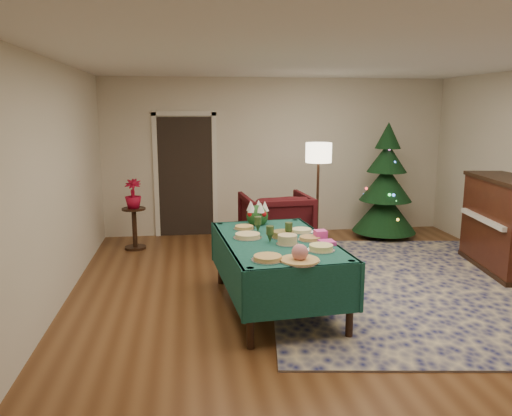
{
  "coord_description": "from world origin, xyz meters",
  "views": [
    {
      "loc": [
        -1.57,
        -5.11,
        2.16
      ],
      "look_at": [
        -0.75,
        0.81,
        0.98
      ],
      "focal_mm": 35.0,
      "sensor_mm": 36.0,
      "label": 1
    }
  ],
  "objects": [
    {
      "name": "room_shell",
      "position": [
        0.0,
        0.0,
        1.35
      ],
      "size": [
        7.0,
        7.0,
        7.0
      ],
      "color": "#593319",
      "rests_on": "ground"
    },
    {
      "name": "doorway",
      "position": [
        -1.6,
        3.48,
        1.1
      ],
      "size": [
        1.08,
        0.04,
        2.16
      ],
      "color": "black",
      "rests_on": "ground"
    },
    {
      "name": "rug",
      "position": [
        1.02,
        0.51,
        0.01
      ],
      "size": [
        3.75,
        4.6,
        0.02
      ],
      "primitive_type": "cube",
      "rotation": [
        0.0,
        0.0,
        -0.14
      ],
      "color": "#15194F",
      "rests_on": "ground"
    },
    {
      "name": "buffet_table",
      "position": [
        -0.63,
        0.05,
        0.62
      ],
      "size": [
        1.33,
        2.08,
        0.77
      ],
      "color": "black",
      "rests_on": "ground"
    },
    {
      "name": "platter_0",
      "position": [
        -0.85,
        -0.69,
        0.8
      ],
      "size": [
        0.31,
        0.31,
        0.05
      ],
      "color": "silver",
      "rests_on": "buffet_table"
    },
    {
      "name": "platter_1",
      "position": [
        -0.56,
        -0.76,
        0.84
      ],
      "size": [
        0.38,
        0.38,
        0.17
      ],
      "color": "silver",
      "rests_on": "buffet_table"
    },
    {
      "name": "platter_2",
      "position": [
        -0.27,
        -0.44,
        0.8
      ],
      "size": [
        0.28,
        0.28,
        0.06
      ],
      "color": "silver",
      "rests_on": "buffet_table"
    },
    {
      "name": "platter_3",
      "position": [
        -0.55,
        -0.16,
        0.82
      ],
      "size": [
        0.24,
        0.24,
        0.11
      ],
      "color": "silver",
      "rests_on": "buffet_table"
    },
    {
      "name": "platter_4",
      "position": [
        -0.28,
        -0.03,
        0.79
      ],
      "size": [
        0.27,
        0.27,
        0.04
      ],
      "color": "silver",
      "rests_on": "buffet_table"
    },
    {
      "name": "platter_5",
      "position": [
        -0.93,
        0.15,
        0.8
      ],
      "size": [
        0.32,
        0.32,
        0.05
      ],
      "color": "silver",
      "rests_on": "buffet_table"
    },
    {
      "name": "platter_6",
      "position": [
        -0.54,
        0.12,
        0.81
      ],
      "size": [
        0.28,
        0.28,
        0.07
      ],
      "color": "silver",
      "rests_on": "buffet_table"
    },
    {
      "name": "platter_7",
      "position": [
        -0.28,
        0.33,
        0.79
      ],
      "size": [
        0.26,
        0.26,
        0.04
      ],
      "color": "silver",
      "rests_on": "buffet_table"
    },
    {
      "name": "platter_8",
      "position": [
        -0.92,
        0.57,
        0.79
      ],
      "size": [
        0.25,
        0.25,
        0.04
      ],
      "color": "silver",
      "rests_on": "buffet_table"
    },
    {
      "name": "goblet_0",
      "position": [
        -0.78,
        0.42,
        0.87
      ],
      "size": [
        0.08,
        0.08,
        0.18
      ],
      "color": "#2D471E",
      "rests_on": "buffet_table"
    },
    {
      "name": "goblet_1",
      "position": [
        -0.49,
        0.08,
        0.87
      ],
      "size": [
        0.08,
        0.08,
        0.18
      ],
      "color": "#2D471E",
      "rests_on": "buffet_table"
    },
    {
      "name": "goblet_2",
      "position": [
        -0.72,
        -0.05,
        0.87
      ],
      "size": [
        0.08,
        0.08,
        0.18
      ],
      "color": "#2D471E",
      "rests_on": "buffet_table"
    },
    {
      "name": "napkin_stack",
      "position": [
        -0.14,
        -0.22,
        0.79
      ],
      "size": [
        0.17,
        0.17,
        0.04
      ],
      "primitive_type": "cube",
      "rotation": [
        0.0,
        0.0,
        0.08
      ],
      "color": "#DF3EA2",
      "rests_on": "buffet_table"
    },
    {
      "name": "gift_box",
      "position": [
        -0.15,
        -0.01,
        0.83
      ],
      "size": [
        0.13,
        0.13,
        0.1
      ],
      "primitive_type": "cube",
      "rotation": [
        0.0,
        0.0,
        0.08
      ],
      "color": "#EB41A3",
      "rests_on": "buffet_table"
    },
    {
      "name": "centerpiece",
      "position": [
        -0.73,
        0.82,
        0.91
      ],
      "size": [
        0.28,
        0.28,
        0.32
      ],
      "color": "#1E4C1E",
      "rests_on": "buffet_table"
    },
    {
      "name": "armchair",
      "position": [
        -0.25,
        2.21,
        0.51
      ],
      "size": [
        1.06,
        1.01,
        1.01
      ],
      "primitive_type": "imported",
      "rotation": [
        0.0,
        0.0,
        3.23
      ],
      "color": "#3D0D11",
      "rests_on": "ground"
    },
    {
      "name": "floor_lamp",
      "position": [
        0.45,
        2.39,
        1.41
      ],
      "size": [
        0.4,
        0.4,
        1.66
      ],
      "color": "#A57F3F",
      "rests_on": "ground"
    },
    {
      "name": "side_table",
      "position": [
        -2.41,
        2.7,
        0.32
      ],
      "size": [
        0.37,
        0.37,
        0.66
      ],
      "color": "black",
      "rests_on": "ground"
    },
    {
      "name": "potted_plant",
      "position": [
        -2.41,
        2.7,
        0.78
      ],
      "size": [
        0.25,
        0.45,
        0.25
      ],
      "primitive_type": "imported",
      "color": "#A90C28",
      "rests_on": "side_table"
    },
    {
      "name": "christmas_tree",
      "position": [
        1.77,
        2.9,
        0.88
      ],
      "size": [
        1.41,
        1.41,
        1.96
      ],
      "color": "black",
      "rests_on": "ground"
    },
    {
      "name": "piano",
      "position": [
        2.67,
        0.89,
        0.63
      ],
      "size": [
        0.88,
        1.56,
        1.28
      ],
      "color": "black",
      "rests_on": "ground"
    }
  ]
}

